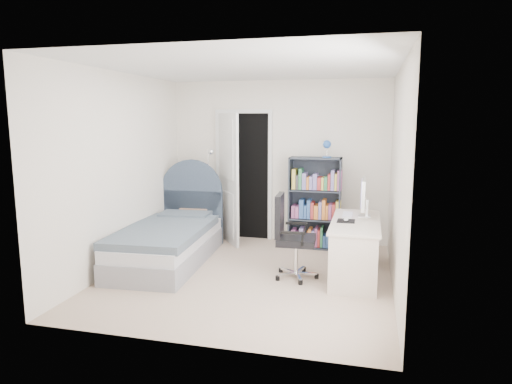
% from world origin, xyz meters
% --- Properties ---
extents(room_shell, '(3.50, 3.70, 2.60)m').
position_xyz_m(room_shell, '(0.00, 0.00, 1.25)').
color(room_shell, tan).
rests_on(room_shell, ground).
extents(door, '(0.92, 0.68, 2.06)m').
position_xyz_m(door, '(-0.65, 1.56, 1.03)').
color(door, black).
rests_on(door, ground).
extents(bed, '(1.12, 2.17, 1.30)m').
position_xyz_m(bed, '(-1.20, 0.34, 0.29)').
color(bed, gray).
rests_on(bed, ground).
extents(nightstand, '(0.44, 0.44, 0.64)m').
position_xyz_m(nightstand, '(-1.23, 1.44, 0.42)').
color(nightstand, tan).
rests_on(nightstand, ground).
extents(floor_lamp, '(0.21, 0.21, 1.46)m').
position_xyz_m(floor_lamp, '(-0.97, 1.33, 0.60)').
color(floor_lamp, silver).
rests_on(floor_lamp, ground).
extents(bookcase, '(0.77, 0.33, 1.61)m').
position_xyz_m(bookcase, '(0.64, 1.47, 0.63)').
color(bookcase, '#313843').
rests_on(bookcase, ground).
extents(desk, '(0.57, 1.43, 1.17)m').
position_xyz_m(desk, '(1.26, 0.32, 0.38)').
color(desk, beige).
rests_on(desk, ground).
extents(office_chair, '(0.53, 0.54, 1.02)m').
position_xyz_m(office_chair, '(0.49, 0.09, 0.56)').
color(office_chair, silver).
rests_on(office_chair, ground).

